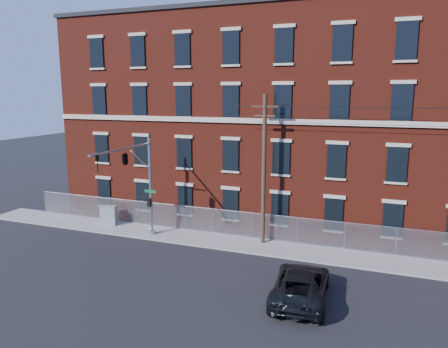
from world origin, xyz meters
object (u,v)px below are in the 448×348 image
utility_pole_near (264,167)px  pickup_truck (301,284)px  traffic_signal_mast (131,168)px  utility_cabinet (109,215)px

utility_pole_near → pickup_truck: size_ratio=1.78×
pickup_truck → traffic_signal_mast: bearing=-20.7°
utility_pole_near → utility_cabinet: bearing=-178.2°
utility_cabinet → pickup_truck: bearing=-37.1°
traffic_signal_mast → utility_cabinet: size_ratio=4.73×
traffic_signal_mast → pickup_truck: size_ratio=1.24×
utility_pole_near → pickup_truck: bearing=-60.7°
utility_pole_near → utility_cabinet: (-12.25, -0.37, -4.48)m
pickup_truck → utility_cabinet: 17.42m
utility_pole_near → pickup_truck: utility_pole_near is taller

